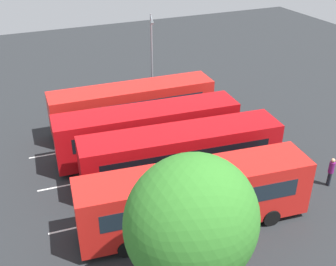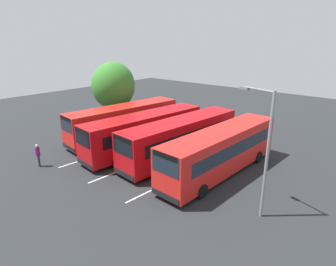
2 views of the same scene
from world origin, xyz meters
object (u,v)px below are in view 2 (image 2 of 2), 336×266
Objects in this scene: pedestrian at (38,153)px; street_lamp at (265,146)px; bus_center_left at (145,131)px; bus_far_left at (124,121)px; depot_tree at (114,86)px; bus_center_right at (181,138)px; bus_far_right at (221,150)px.

street_lamp is (-4.83, 15.31, 2.96)m from pedestrian.
bus_center_left is 8.49m from pedestrian.
bus_far_left is at bearing -99.19° from bus_center_left.
depot_tree is at bearing 33.13° from pedestrian.
bus_center_right reaches higher than pedestrian.
bus_far_left and bus_far_right have the same top height.
bus_center_left and bus_center_right have the same top height.
bus_center_left is 11.96m from street_lamp.
depot_tree reaches higher than street_lamp.
pedestrian is at bearing 6.17° from bus_far_left.
bus_center_left is at bearing 66.80° from depot_tree.
pedestrian is 0.26× the size of street_lamp.
street_lamp is at bearing 72.48° from depot_tree.
pedestrian is 16.32m from street_lamp.
bus_far_right is 6.47× the size of pedestrian.
pedestrian is 12.29m from depot_tree.
bus_far_right is 1.67× the size of street_lamp.
bus_far_right is at bearing 78.68° from depot_tree.
depot_tree reaches higher than bus_center_right.
bus_far_right reaches higher than pedestrian.
bus_center_right is at bearing 94.28° from bus_far_left.
bus_center_left is 3.43m from bus_center_right.
bus_far_left is 8.59m from pedestrian.
pedestrian is (7.95, -11.05, -0.71)m from bus_far_right.
bus_far_right is at bearing -17.38° from street_lamp.
street_lamp is (3.73, 15.25, 2.25)m from bus_far_left.
pedestrian is at bearing 21.27° from depot_tree.
bus_center_left is (1.04, 3.82, 0.00)m from bus_far_left.
bus_far_left is 1.00× the size of bus_center_left.
bus_center_right is at bearing -29.25° from pedestrian.
bus_center_left and bus_far_right have the same top height.
bus_center_left is 1.68× the size of street_lamp.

